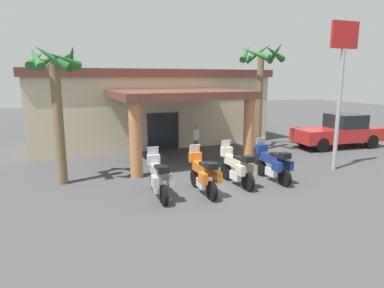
{
  "coord_description": "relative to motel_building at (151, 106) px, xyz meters",
  "views": [
    {
      "loc": [
        -5.35,
        -10.96,
        4.04
      ],
      "look_at": [
        -0.09,
        2.3,
        1.2
      ],
      "focal_mm": 31.36,
      "sensor_mm": 36.0,
      "label": 1
    }
  ],
  "objects": [
    {
      "name": "ground_plane",
      "position": [
        0.06,
        -9.26,
        -2.3
      ],
      "size": [
        80.0,
        80.0,
        0.0
      ],
      "primitive_type": "plane",
      "color": "#424244"
    },
    {
      "name": "motel_building",
      "position": [
        0.0,
        0.0,
        0.0
      ],
      "size": [
        14.49,
        10.52,
        4.5
      ],
      "rotation": [
        0.0,
        0.0,
        0.03
      ],
      "color": "beige",
      "rests_on": "ground_plane"
    },
    {
      "name": "motorcycle_silver",
      "position": [
        -2.31,
        -9.66,
        -1.6
      ],
      "size": [
        0.72,
        2.21,
        1.61
      ],
      "rotation": [
        0.0,
        0.0,
        1.51
      ],
      "color": "black",
      "rests_on": "ground_plane"
    },
    {
      "name": "motorcycle_orange",
      "position": [
        -0.74,
        -9.85,
        -1.6
      ],
      "size": [
        0.71,
        2.21,
        1.61
      ],
      "rotation": [
        0.0,
        0.0,
        1.55
      ],
      "color": "black",
      "rests_on": "ground_plane"
    },
    {
      "name": "motorcycle_cream",
      "position": [
        0.83,
        -9.45,
        -1.6
      ],
      "size": [
        0.73,
        2.21,
        1.61
      ],
      "rotation": [
        0.0,
        0.0,
        1.63
      ],
      "color": "black",
      "rests_on": "ground_plane"
    },
    {
      "name": "motorcycle_blue",
      "position": [
        2.41,
        -9.5,
        -1.6
      ],
      "size": [
        0.71,
        2.21,
        1.61
      ],
      "rotation": [
        0.0,
        0.0,
        1.6
      ],
      "color": "black",
      "rests_on": "ground_plane"
    },
    {
      "name": "pedestrian",
      "position": [
        1.36,
        -4.09,
        -1.38
      ],
      "size": [
        0.39,
        0.41,
        1.6
      ],
      "rotation": [
        0.0,
        0.0,
        5.53
      ],
      "color": "brown",
      "rests_on": "ground_plane"
    },
    {
      "name": "pickup_truck_red",
      "position": [
        9.86,
        -5.43,
        -1.36
      ],
      "size": [
        5.33,
        2.29,
        1.95
      ],
      "rotation": [
        0.0,
        0.0,
        -0.08
      ],
      "color": "black",
      "rests_on": "ground_plane"
    },
    {
      "name": "palm_tree_near_portico",
      "position": [
        4.99,
        -4.41,
        2.02
      ],
      "size": [
        2.43,
        2.53,
        6.0
      ],
      "color": "brown",
      "rests_on": "ground_plane"
    },
    {
      "name": "palm_tree_roadside",
      "position": [
        -5.36,
        -6.81,
        1.54
      ],
      "size": [
        1.95,
        2.02,
        5.27
      ],
      "color": "brown",
      "rests_on": "ground_plane"
    },
    {
      "name": "roadside_sign",
      "position": [
        5.97,
        -9.08,
        1.97
      ],
      "size": [
        1.4,
        0.18,
        6.33
      ],
      "color": "#99999E",
      "rests_on": "ground_plane"
    }
  ]
}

